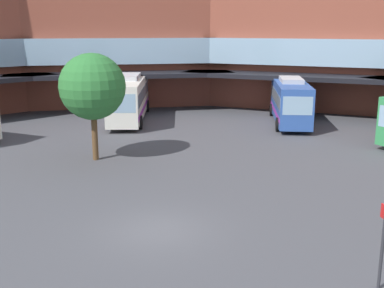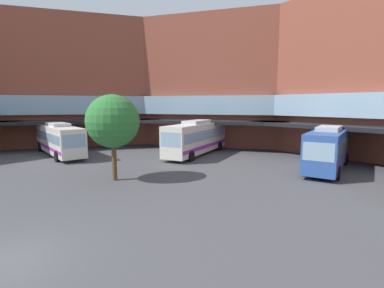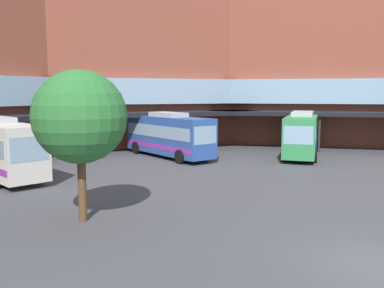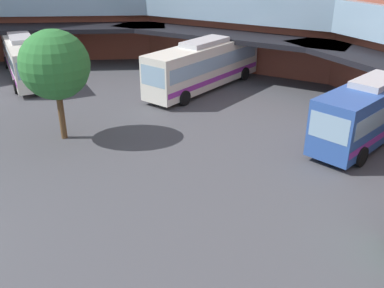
{
  "view_description": "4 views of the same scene",
  "coord_description": "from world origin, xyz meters",
  "px_view_note": "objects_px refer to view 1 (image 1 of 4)",
  "views": [
    {
      "loc": [
        3.23,
        -17.75,
        8.01
      ],
      "look_at": [
        0.45,
        9.24,
        1.34
      ],
      "focal_mm": 44.91,
      "sensor_mm": 36.0,
      "label": 1
    },
    {
      "loc": [
        11.04,
        -4.44,
        5.75
      ],
      "look_at": [
        0.47,
        11.54,
        3.08
      ],
      "focal_mm": 26.71,
      "sensor_mm": 36.0,
      "label": 2
    },
    {
      "loc": [
        -12.29,
        -6.83,
        5.52
      ],
      "look_at": [
        1.67,
        11.85,
        2.64
      ],
      "focal_mm": 38.93,
      "sensor_mm": 36.0,
      "label": 3
    },
    {
      "loc": [
        16.91,
        -1.02,
        10.77
      ],
      "look_at": [
        2.19,
        13.26,
        1.14
      ],
      "focal_mm": 40.25,
      "sensor_mm": 36.0,
      "label": 4
    }
  ],
  "objects_px": {
    "bus_1": "(290,100)",
    "stop_sign_post": "(383,238)",
    "plaza_tree": "(92,87)",
    "bus_0": "(129,97)"
  },
  "relations": [
    {
      "from": "bus_0",
      "to": "plaza_tree",
      "type": "bearing_deg",
      "value": -3.29
    },
    {
      "from": "bus_1",
      "to": "stop_sign_post",
      "type": "relative_size",
      "value": 3.55
    },
    {
      "from": "bus_1",
      "to": "plaza_tree",
      "type": "xyz_separation_m",
      "value": [
        -12.94,
        -12.81,
        2.55
      ]
    },
    {
      "from": "plaza_tree",
      "to": "stop_sign_post",
      "type": "xyz_separation_m",
      "value": [
        13.26,
        -13.73,
        -2.78
      ]
    },
    {
      "from": "bus_1",
      "to": "bus_0",
      "type": "bearing_deg",
      "value": -91.78
    },
    {
      "from": "bus_1",
      "to": "stop_sign_post",
      "type": "xyz_separation_m",
      "value": [
        0.32,
        -26.53,
        -0.23
      ]
    },
    {
      "from": "bus_0",
      "to": "plaza_tree",
      "type": "height_order",
      "value": "plaza_tree"
    },
    {
      "from": "plaza_tree",
      "to": "stop_sign_post",
      "type": "distance_m",
      "value": 19.28
    },
    {
      "from": "bus_0",
      "to": "stop_sign_post",
      "type": "bearing_deg",
      "value": 20.64
    },
    {
      "from": "stop_sign_post",
      "to": "plaza_tree",
      "type": "bearing_deg",
      "value": 134.0
    }
  ]
}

